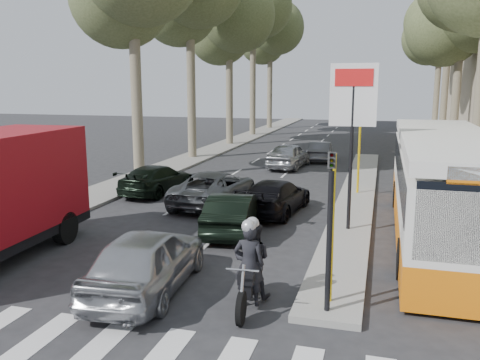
{
  "coord_description": "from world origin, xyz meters",
  "views": [
    {
      "loc": [
        4.22,
        -11.83,
        4.96
      ],
      "look_at": [
        -0.57,
        5.16,
        1.6
      ],
      "focal_mm": 38.0,
      "sensor_mm": 36.0,
      "label": 1
    }
  ],
  "objects_px": {
    "silver_hatchback": "(147,260)",
    "motorcycle": "(251,264)",
    "city_bus": "(444,183)",
    "dark_hatchback": "(233,213)"
  },
  "relations": [
    {
      "from": "city_bus",
      "to": "dark_hatchback",
      "type": "bearing_deg",
      "value": -168.1
    },
    {
      "from": "dark_hatchback",
      "to": "motorcycle",
      "type": "relative_size",
      "value": 1.71
    },
    {
      "from": "dark_hatchback",
      "to": "motorcycle",
      "type": "distance_m",
      "value": 5.67
    },
    {
      "from": "silver_hatchback",
      "to": "dark_hatchback",
      "type": "relative_size",
      "value": 1.12
    },
    {
      "from": "silver_hatchback",
      "to": "city_bus",
      "type": "height_order",
      "value": "city_bus"
    },
    {
      "from": "dark_hatchback",
      "to": "motorcycle",
      "type": "bearing_deg",
      "value": 104.13
    },
    {
      "from": "silver_hatchback",
      "to": "motorcycle",
      "type": "xyz_separation_m",
      "value": [
        2.58,
        0.0,
        0.14
      ]
    },
    {
      "from": "silver_hatchback",
      "to": "motorcycle",
      "type": "height_order",
      "value": "motorcycle"
    },
    {
      "from": "dark_hatchback",
      "to": "silver_hatchback",
      "type": "bearing_deg",
      "value": 77.19
    },
    {
      "from": "silver_hatchback",
      "to": "dark_hatchback",
      "type": "height_order",
      "value": "silver_hatchback"
    }
  ]
}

